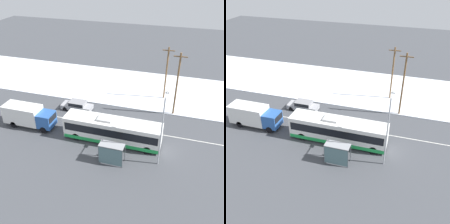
{
  "view_description": "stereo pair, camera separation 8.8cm",
  "coord_description": "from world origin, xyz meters",
  "views": [
    {
      "loc": [
        5.79,
        -27.9,
        19.84
      ],
      "look_at": [
        -3.21,
        1.32,
        1.4
      ],
      "focal_mm": 42.0,
      "sensor_mm": 36.0,
      "label": 1
    },
    {
      "loc": [
        5.87,
        -27.88,
        19.84
      ],
      "look_at": [
        -3.21,
        1.32,
        1.4
      ],
      "focal_mm": 42.0,
      "sensor_mm": 36.0,
      "label": 2
    }
  ],
  "objects": [
    {
      "name": "utility_pole_snowlot",
      "position": [
        2.75,
        10.09,
        4.37
      ],
      "size": [
        1.8,
        0.24,
        8.36
      ],
      "color": "brown",
      "rests_on": "ground_plane"
    },
    {
      "name": "sedan_car",
      "position": [
        -9.0,
        2.7,
        0.77
      ],
      "size": [
        4.57,
        1.8,
        1.4
      ],
      "rotation": [
        0.0,
        0.0,
        3.14
      ],
      "color": "#9E9EA3",
      "rests_on": "ground_plane"
    },
    {
      "name": "bus_shelter",
      "position": [
        -0.75,
        -7.04,
        1.67
      ],
      "size": [
        2.74,
        1.2,
        2.4
      ],
      "color": "gray",
      "rests_on": "ground_plane"
    },
    {
      "name": "snow_lot",
      "position": [
        0.0,
        12.45,
        0.06
      ],
      "size": [
        80.0,
        14.37,
        0.12
      ],
      "color": "silver",
      "rests_on": "ground_plane"
    },
    {
      "name": "city_bus",
      "position": [
        -1.83,
        -3.06,
        1.57
      ],
      "size": [
        11.89,
        2.57,
        3.21
      ],
      "color": "white",
      "rests_on": "ground_plane"
    },
    {
      "name": "box_truck",
      "position": [
        -13.46,
        -3.05,
        1.62
      ],
      "size": [
        6.89,
        2.3,
        2.92
      ],
      "color": "silver",
      "rests_on": "ground_plane"
    },
    {
      "name": "ground_plane",
      "position": [
        0.0,
        0.0,
        0.0
      ],
      "size": [
        120.0,
        120.0,
        0.0
      ],
      "primitive_type": "plane",
      "color": "#424449"
    },
    {
      "name": "pedestrian_at_stop",
      "position": [
        -1.07,
        -5.89,
        0.97
      ],
      "size": [
        0.57,
        0.25,
        1.58
      ],
      "color": "#23232D",
      "rests_on": "ground_plane"
    },
    {
      "name": "lane_marking_center",
      "position": [
        0.0,
        0.0,
        0.0
      ],
      "size": [
        60.0,
        0.12,
        0.0
      ],
      "color": "silver",
      "rests_on": "ground_plane"
    },
    {
      "name": "streetlamp",
      "position": [
        4.19,
        -5.19,
        5.07
      ],
      "size": [
        0.36,
        2.22,
        8.22
      ],
      "color": "#9EA3A8",
      "rests_on": "ground_plane"
    },
    {
      "name": "utility_pole_roadside",
      "position": [
        4.7,
        5.6,
        4.75
      ],
      "size": [
        1.8,
        0.24,
        9.12
      ],
      "color": "brown",
      "rests_on": "ground_plane"
    }
  ]
}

